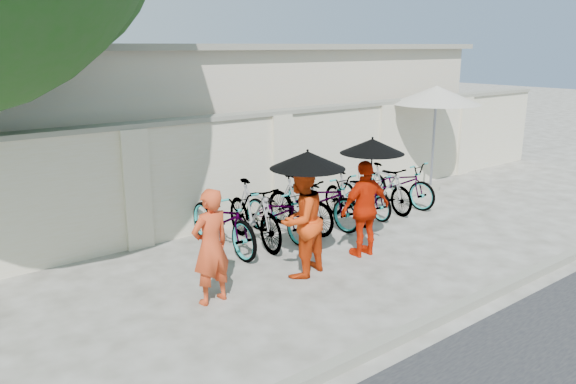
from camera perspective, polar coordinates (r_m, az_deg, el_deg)
ground at (r=7.84m, az=1.48°, el=-10.15°), size 80.00×80.00×0.00m
kerb at (r=6.74m, az=11.08°, el=-14.27°), size 40.00×0.16×0.12m
compound_wall at (r=10.54m, az=-5.48°, el=2.07°), size 20.00×0.30×2.00m
building_behind at (r=14.18m, az=-10.59°, el=7.59°), size 14.00×6.00×3.20m
monk_left at (r=7.34m, az=-7.86°, el=-5.51°), size 0.60×0.42×1.55m
monk_center at (r=8.12m, az=1.31°, el=-2.89°), size 0.96×0.83×1.68m
parasol_center at (r=7.86m, az=2.00°, el=3.28°), size 1.07×1.07×0.91m
monk_right at (r=8.99m, az=7.85°, el=-1.69°), size 0.95×0.49×1.56m
parasol_right at (r=8.72m, az=8.56°, el=4.64°), size 1.00×1.00×1.03m
patio_umbrella at (r=13.33m, az=14.83°, el=9.40°), size 2.36×2.36×2.41m
bike_0 at (r=9.27m, az=-6.60°, el=-2.82°), size 0.73×1.99×1.04m
bike_1 at (r=9.45m, az=-3.47°, el=-2.22°), size 0.72×1.86×1.09m
bike_2 at (r=9.83m, az=-1.06°, el=-2.08°), size 0.68×1.76×0.91m
bike_3 at (r=10.18m, az=1.19°, el=-1.19°), size 0.62×1.72×1.01m
bike_4 at (r=10.52m, az=3.49°, el=-0.68°), size 0.80×1.98×1.02m
bike_5 at (r=10.78m, az=6.19°, el=-0.55°), size 0.66×1.63×0.95m
bike_6 at (r=11.24m, az=7.72°, el=-0.19°), size 0.75×1.69×0.86m
bike_7 at (r=11.58m, az=9.83°, el=0.41°), size 0.64×1.64×0.96m
bike_8 at (r=12.06m, az=11.11°, el=0.91°), size 0.83×1.88×0.96m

